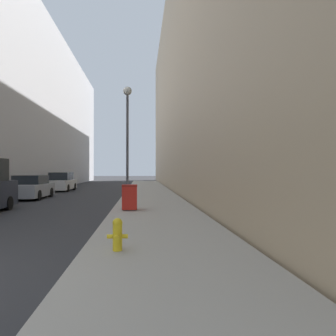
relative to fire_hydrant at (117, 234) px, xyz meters
The scene contains 7 objects.
sidewalk_right 15.88m from the fire_hydrant, 86.00° to the left, with size 3.79×60.00×0.13m.
building_right_stone 27.34m from the fire_hydrant, 69.10° to the left, with size 12.00×60.00×20.64m.
fire_hydrant is the anchor object (origin of this frame).
trash_bin 7.17m from the fire_hydrant, 90.02° to the left, with size 0.65×0.66×1.09m.
lamppost 11.95m from the fire_hydrant, 91.43° to the left, with size 0.48×0.48×6.39m.
parked_sedan_near 16.26m from the fire_hydrant, 114.13° to the left, with size 1.96×4.45×1.52m.
parked_sedan_far 23.86m from the fire_hydrant, 106.24° to the left, with size 1.96×4.72×1.65m.
Camera 1 is at (4.80, -4.87, 1.85)m, focal length 35.00 mm.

